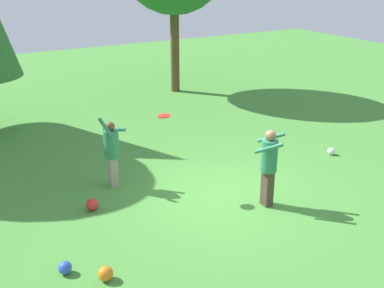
# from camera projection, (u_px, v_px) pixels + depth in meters

# --- Properties ---
(ground_plane) EXTENTS (40.00, 40.00, 0.00)m
(ground_plane) POSITION_uv_depth(u_px,v_px,m) (228.00, 195.00, 10.59)
(ground_plane) COLOR #478C38
(person_thrower) EXTENTS (0.66, 0.66, 1.72)m
(person_thrower) POSITION_uv_depth(u_px,v_px,m) (112.00, 149.00, 10.70)
(person_thrower) COLOR gray
(person_thrower) RESTS_ON ground_plane
(person_catcher) EXTENTS (0.74, 0.74, 1.68)m
(person_catcher) POSITION_uv_depth(u_px,v_px,m) (269.00, 162.00, 9.84)
(person_catcher) COLOR #4C382D
(person_catcher) RESTS_ON ground_plane
(frisbee) EXTENTS (0.33, 0.33, 0.05)m
(frisbee) POSITION_uv_depth(u_px,v_px,m) (164.00, 116.00, 10.06)
(frisbee) COLOR red
(ball_white) EXTENTS (0.20, 0.20, 0.20)m
(ball_white) POSITION_uv_depth(u_px,v_px,m) (331.00, 151.00, 12.77)
(ball_white) COLOR white
(ball_white) RESTS_ON ground_plane
(ball_blue) EXTENTS (0.23, 0.23, 0.23)m
(ball_blue) POSITION_uv_depth(u_px,v_px,m) (65.00, 268.00, 7.92)
(ball_blue) COLOR blue
(ball_blue) RESTS_ON ground_plane
(ball_red) EXTENTS (0.26, 0.26, 0.26)m
(ball_red) POSITION_uv_depth(u_px,v_px,m) (92.00, 205.00, 9.93)
(ball_red) COLOR red
(ball_red) RESTS_ON ground_plane
(ball_orange) EXTENTS (0.25, 0.25, 0.25)m
(ball_orange) POSITION_uv_depth(u_px,v_px,m) (106.00, 274.00, 7.75)
(ball_orange) COLOR orange
(ball_orange) RESTS_ON ground_plane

